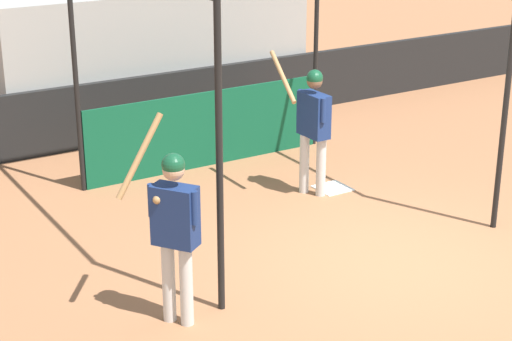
# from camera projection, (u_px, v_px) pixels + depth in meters

# --- Properties ---
(ground_plane) EXTENTS (60.00, 60.00, 0.00)m
(ground_plane) POSITION_uv_depth(u_px,v_px,m) (398.00, 261.00, 9.74)
(ground_plane) COLOR #9E6642
(outfield_wall) EXTENTS (24.00, 0.12, 1.02)m
(outfield_wall) POSITION_uv_depth(u_px,v_px,m) (173.00, 102.00, 14.11)
(outfield_wall) COLOR black
(outfield_wall) RESTS_ON ground
(bleacher_section) EXTENTS (5.40, 2.40, 2.30)m
(bleacher_section) POSITION_uv_depth(u_px,v_px,m) (139.00, 51.00, 14.90)
(bleacher_section) COLOR #9E9E99
(bleacher_section) RESTS_ON ground
(batting_cage) EXTENTS (3.95, 3.93, 3.17)m
(batting_cage) POSITION_uv_depth(u_px,v_px,m) (232.00, 90.00, 11.69)
(batting_cage) COLOR black
(batting_cage) RESTS_ON ground
(home_plate) EXTENTS (0.44, 0.44, 0.02)m
(home_plate) POSITION_uv_depth(u_px,v_px,m) (333.00, 188.00, 11.85)
(home_plate) COLOR white
(home_plate) RESTS_ON ground
(player_batter) EXTENTS (0.53, 0.95, 1.90)m
(player_batter) POSITION_uv_depth(u_px,v_px,m) (313.00, 120.00, 11.32)
(player_batter) COLOR silver
(player_batter) RESTS_ON ground
(player_waiting) EXTENTS (0.70, 0.64, 2.07)m
(player_waiting) POSITION_uv_depth(u_px,v_px,m) (174.00, 223.00, 8.09)
(player_waiting) COLOR silver
(player_waiting) RESTS_ON ground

